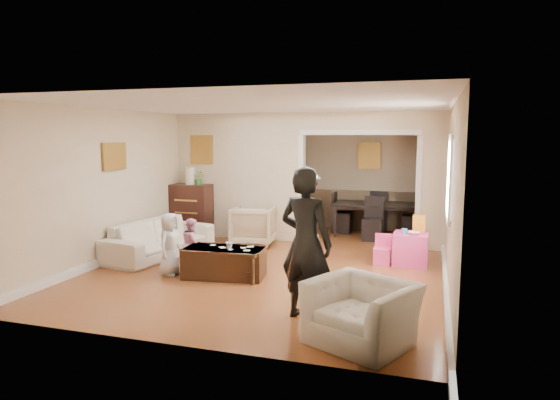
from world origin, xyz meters
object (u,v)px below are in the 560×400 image
(coffee_table, at_px, (225,262))
(play_table, at_px, (410,249))
(coffee_cup, at_px, (229,246))
(cyan_cup, at_px, (405,231))
(adult_person, at_px, (306,243))
(child_toddler, at_px, (304,246))
(armchair_back, at_px, (254,225))
(armchair_front, at_px, (362,313))
(dresser, at_px, (191,211))
(dining_table, at_px, (376,219))
(sofa, at_px, (160,238))
(table_lamp, at_px, (191,176))
(child_kneel_b, at_px, (192,243))
(child_kneel_a, at_px, (170,244))

(coffee_table, distance_m, play_table, 3.11)
(coffee_cup, bearing_deg, cyan_cup, 32.67)
(coffee_table, xyz_separation_m, cyan_cup, (2.58, 1.54, 0.35))
(play_table, distance_m, adult_person, 3.15)
(coffee_cup, height_order, child_toddler, child_toddler)
(armchair_back, relative_size, armchair_front, 0.83)
(dresser, relative_size, dining_table, 0.58)
(sofa, bearing_deg, dresser, 16.89)
(armchair_front, height_order, table_lamp, table_lamp)
(coffee_cup, height_order, child_kneel_b, child_kneel_b)
(cyan_cup, bearing_deg, adult_person, -108.80)
(play_table, distance_m, child_kneel_a, 3.94)
(coffee_cup, distance_m, child_toddler, 1.25)
(coffee_table, bearing_deg, coffee_cup, -26.57)
(sofa, relative_size, coffee_table, 1.81)
(coffee_cup, relative_size, child_toddler, 0.14)
(child_toddler, bearing_deg, sofa, -51.16)
(child_kneel_a, bearing_deg, table_lamp, 22.44)
(child_kneel_a, bearing_deg, adult_person, -113.31)
(armchair_front, height_order, play_table, armchair_front)
(play_table, bearing_deg, sofa, -170.82)
(sofa, xyz_separation_m, armchair_back, (1.27, 1.40, 0.06))
(cyan_cup, xyz_separation_m, child_kneel_b, (-3.28, -1.24, -0.16))
(play_table, bearing_deg, armchair_back, 167.04)
(dresser, height_order, table_lamp, table_lamp)
(play_table, xyz_separation_m, child_toddler, (-1.63, -0.84, 0.13))
(play_table, bearing_deg, dining_table, 109.13)
(dining_table, height_order, child_kneel_a, child_kneel_a)
(dining_table, xyz_separation_m, child_kneel_a, (-2.69, -4.15, 0.14))
(sofa, height_order, coffee_table, sofa)
(armchair_back, height_order, coffee_cup, armchair_back)
(child_kneel_b, bearing_deg, child_kneel_a, 133.37)
(dresser, relative_size, cyan_cup, 14.18)
(play_table, xyz_separation_m, adult_person, (-1.07, -2.89, 0.63))
(coffee_cup, distance_m, cyan_cup, 2.94)
(play_table, xyz_separation_m, child_kneel_b, (-3.38, -1.29, 0.14))
(armchair_front, distance_m, dresser, 6.02)
(coffee_cup, bearing_deg, armchair_back, 101.47)
(sofa, relative_size, coffee_cup, 19.89)
(sofa, bearing_deg, armchair_front, -114.50)
(child_kneel_a, bearing_deg, dresser, 22.44)
(cyan_cup, bearing_deg, armchair_back, 165.70)
(table_lamp, xyz_separation_m, cyan_cup, (4.42, -0.96, -0.74))
(play_table, height_order, dining_table, dining_table)
(armchair_back, height_order, dining_table, armchair_back)
(cyan_cup, relative_size, child_kneel_a, 0.08)
(armchair_front, bearing_deg, adult_person, 170.63)
(dresser, xyz_separation_m, coffee_cup, (1.95, -2.55, -0.06))
(dresser, bearing_deg, coffee_cup, -52.61)
(sofa, bearing_deg, adult_person, -114.24)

